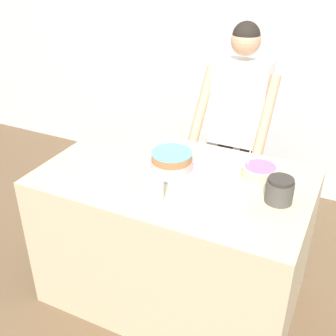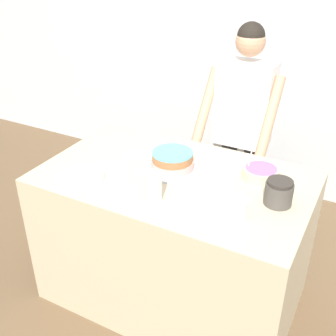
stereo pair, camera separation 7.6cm
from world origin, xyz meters
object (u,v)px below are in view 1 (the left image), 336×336
object	(u,v)px
frosting_bowl_white	(234,205)
drinking_glass	(156,186)
stoneware_jar	(280,190)
frosting_bowl_purple	(260,171)
ceramic_plate	(80,178)
person_baker	(239,116)
cake	(172,161)

from	to	relation	value
frosting_bowl_white	drinking_glass	size ratio (longest dim) A/B	1.13
drinking_glass	stoneware_jar	world-z (taller)	drinking_glass
frosting_bowl_white	stoneware_jar	bearing A→B (deg)	48.82
stoneware_jar	frosting_bowl_purple	bearing A→B (deg)	126.17
drinking_glass	ceramic_plate	xyz separation A→B (m)	(-0.47, -0.00, -0.07)
frosting_bowl_white	person_baker	bearing A→B (deg)	106.38
person_baker	drinking_glass	bearing A→B (deg)	-94.92
frosting_bowl_purple	drinking_glass	world-z (taller)	drinking_glass
cake	frosting_bowl_purple	xyz separation A→B (m)	(0.48, 0.14, -0.02)
frosting_bowl_purple	ceramic_plate	bearing A→B (deg)	-152.00
drinking_glass	frosting_bowl_purple	bearing A→B (deg)	48.59
frosting_bowl_purple	drinking_glass	bearing A→B (deg)	-131.41
cake	ceramic_plate	xyz separation A→B (m)	(-0.40, -0.33, -0.04)
frosting_bowl_white	frosting_bowl_purple	bearing A→B (deg)	87.19
cake	frosting_bowl_white	size ratio (longest dim) A/B	1.91
drinking_glass	stoneware_jar	distance (m)	0.62
person_baker	frosting_bowl_white	world-z (taller)	person_baker
frosting_bowl_white	drinking_glass	xyz separation A→B (m)	(-0.39, -0.06, 0.03)
person_baker	drinking_glass	world-z (taller)	person_baker
cake	drinking_glass	bearing A→B (deg)	-78.38
cake	stoneware_jar	bearing A→B (deg)	-6.28
frosting_bowl_white	ceramic_plate	distance (m)	0.87
person_baker	ceramic_plate	bearing A→B (deg)	-117.59
person_baker	frosting_bowl_white	bearing A→B (deg)	-73.62
person_baker	frosting_bowl_purple	size ratio (longest dim) A/B	7.87
drinking_glass	frosting_bowl_white	bearing A→B (deg)	8.60
drinking_glass	cake	bearing A→B (deg)	101.62
frosting_bowl_white	frosting_bowl_purple	distance (m)	0.41
person_baker	frosting_bowl_purple	world-z (taller)	person_baker
cake	ceramic_plate	world-z (taller)	cake
cake	drinking_glass	xyz separation A→B (m)	(0.07, -0.33, 0.03)
frosting_bowl_purple	stoneware_jar	distance (m)	0.26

